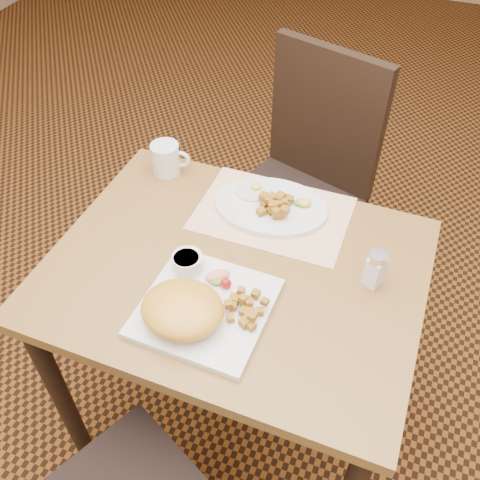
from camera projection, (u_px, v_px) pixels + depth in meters
name	position (u px, v px, depth m)	size (l,w,h in m)	color
ground	(236.00, 413.00, 1.83)	(8.00, 8.00, 0.00)	black
table	(235.00, 295.00, 1.37)	(0.90, 0.70, 0.75)	olive
chair_far	(303.00, 177.00, 1.88)	(0.53, 0.53, 0.97)	black
placemat	(273.00, 213.00, 1.43)	(0.40, 0.28, 0.00)	white
plate_square	(206.00, 308.00, 1.20)	(0.28, 0.28, 0.02)	silver
plate_oval	(271.00, 206.00, 1.44)	(0.30, 0.23, 0.02)	silver
hollandaise_mound	(182.00, 309.00, 1.15)	(0.19, 0.16, 0.07)	gold
ramekin	(188.00, 262.00, 1.26)	(0.07, 0.07, 0.04)	silver
garnish_sq	(219.00, 278.00, 1.24)	(0.08, 0.06, 0.03)	#387223
fried_egg	(253.00, 189.00, 1.47)	(0.10, 0.10, 0.02)	white
garnish_ov	(303.00, 203.00, 1.42)	(0.05, 0.04, 0.02)	#387223
salt_shaker	(375.00, 268.00, 1.22)	(0.06, 0.06, 0.10)	white
coffee_mug	(167.00, 159.00, 1.53)	(0.11, 0.08, 0.09)	silver
home_fries_sq	(246.00, 308.00, 1.17)	(0.09, 0.11, 0.03)	#AC741B
home_fries_ov	(276.00, 205.00, 1.40)	(0.09, 0.10, 0.04)	#AC741B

